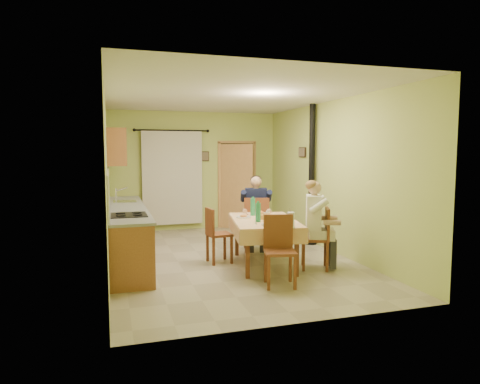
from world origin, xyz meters
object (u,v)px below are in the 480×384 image
object	(u,v)px
dining_table	(264,242)
stove_flue	(311,194)
chair_near	(280,265)
man_right	(315,214)
chair_right	(316,251)
chair_left	(219,246)
man_far	(256,204)
chair_far	(256,235)

from	to	relation	value
dining_table	stove_flue	distance (m)	2.01
stove_flue	chair_near	bearing A→B (deg)	-125.10
dining_table	man_right	size ratio (longest dim) A/B	1.32
dining_table	chair_right	world-z (taller)	chair_right
chair_left	man_far	size ratio (longest dim) A/B	0.67
chair_right	chair_far	bearing A→B (deg)	42.61
chair_far	stove_flue	world-z (taller)	stove_flue
dining_table	chair_near	distance (m)	1.10
chair_left	man_far	distance (m)	1.25
chair_near	stove_flue	distance (m)	2.92
chair_near	stove_flue	size ratio (longest dim) A/B	0.35
man_far	man_right	bearing A→B (deg)	-55.89
dining_table	man_far	size ratio (longest dim) A/B	1.32
chair_right	man_right	world-z (taller)	man_right
chair_far	chair_left	world-z (taller)	chair_far
chair_left	stove_flue	xyz separation A→B (m)	(2.14, 0.86, 0.74)
dining_table	man_far	bearing A→B (deg)	88.34
dining_table	chair_far	size ratio (longest dim) A/B	1.80
dining_table	stove_flue	size ratio (longest dim) A/B	0.66
dining_table	chair_left	distance (m)	0.78
chair_far	chair_right	world-z (taller)	chair_far
chair_far	chair_left	bearing A→B (deg)	-128.93
chair_far	stove_flue	xyz separation A→B (m)	(1.25, 0.22, 0.73)
man_right	stove_flue	distance (m)	1.83
chair_left	man_right	world-z (taller)	man_right
chair_far	chair_near	distance (m)	2.12
man_right	chair_far	bearing A→B (deg)	42.21
man_right	dining_table	bearing A→B (deg)	81.38
dining_table	chair_right	distance (m)	0.85
chair_far	man_right	distance (m)	1.63
chair_left	stove_flue	world-z (taller)	stove_flue
chair_left	man_far	xyz separation A→B (m)	(0.89, 0.65, 0.59)
chair_right	chair_left	xyz separation A→B (m)	(-1.40, 0.81, -0.00)
chair_near	chair_far	bearing A→B (deg)	-86.72
chair_left	man_far	bearing A→B (deg)	120.18
chair_far	chair_right	bearing A→B (deg)	-55.17
man_far	dining_table	bearing A→B (deg)	-86.36
man_far	stove_flue	distance (m)	1.27
chair_far	man_right	xyz separation A→B (m)	(0.50, -1.44, 0.59)
chair_near	dining_table	bearing A→B (deg)	-85.25
chair_right	chair_left	size ratio (longest dim) A/B	1.06
man_far	chair_far	bearing A→B (deg)	-90.00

